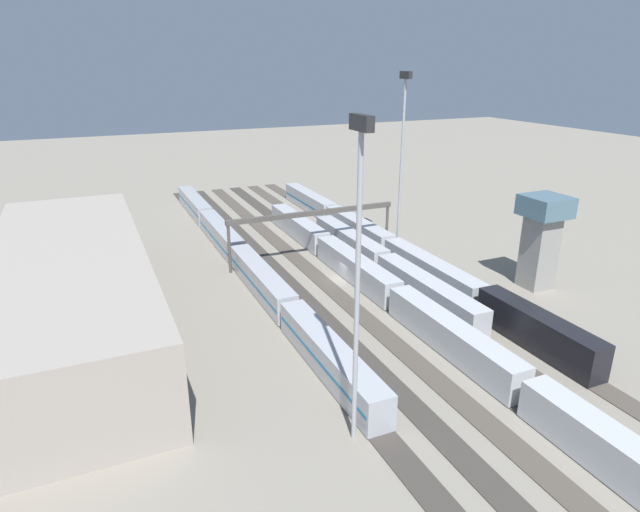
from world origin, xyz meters
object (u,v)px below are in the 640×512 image
at_px(maintenance_shed, 72,288).
at_px(light_mast_0, 402,143).
at_px(train_on_track_1, 384,264).
at_px(light_mast_1, 358,250).
at_px(control_tower, 541,235).
at_px(train_on_track_5, 239,255).
at_px(train_on_track_0, 384,244).
at_px(signal_gantry, 313,218).
at_px(train_on_track_2, 396,298).

bearing_deg(maintenance_shed, light_mast_0, -81.26).
distance_m(train_on_track_1, light_mast_0, 21.56).
distance_m(light_mast_1, maintenance_shed, 43.37).
bearing_deg(light_mast_0, control_tower, -155.18).
bearing_deg(train_on_track_5, train_on_track_0, -101.61).
xyz_separation_m(train_on_track_5, signal_gantry, (-2.40, -12.50, 5.54)).
relative_size(train_on_track_1, train_on_track_2, 0.49).
height_order(maintenance_shed, control_tower, control_tower).
height_order(train_on_track_0, control_tower, control_tower).
xyz_separation_m(train_on_track_5, train_on_track_1, (-13.74, -20.00, 0.01)).
distance_m(train_on_track_1, light_mast_1, 43.15).
distance_m(train_on_track_5, train_on_track_2, 29.73).
bearing_deg(signal_gantry, train_on_track_5, 79.12).
bearing_deg(light_mast_0, train_on_track_0, 107.30).
height_order(light_mast_1, control_tower, light_mast_1).
height_order(light_mast_0, light_mast_1, light_mast_0).
height_order(train_on_track_0, train_on_track_2, train_on_track_0).
height_order(train_on_track_5, light_mast_1, light_mast_1).
distance_m(train_on_track_5, light_mast_0, 33.54).
relative_size(train_on_track_0, train_on_track_2, 0.95).
relative_size(light_mast_0, control_tower, 2.19).
xyz_separation_m(signal_gantry, control_tower, (-24.37, -26.42, 0.69)).
distance_m(train_on_track_5, light_mast_1, 49.63).
bearing_deg(light_mast_1, train_on_track_1, -34.14).
bearing_deg(maintenance_shed, train_on_track_2, -108.35).
bearing_deg(light_mast_0, maintenance_shed, 98.74).
distance_m(train_on_track_0, signal_gantry, 13.92).
bearing_deg(light_mast_0, signal_gantry, 84.02).
bearing_deg(light_mast_1, maintenance_shed, 33.41).
bearing_deg(maintenance_shed, train_on_track_5, -63.98).
bearing_deg(train_on_track_2, train_on_track_5, 30.30).
bearing_deg(train_on_track_5, control_tower, -124.53).
bearing_deg(maintenance_shed, train_on_track_0, -81.86).
distance_m(light_mast_0, control_tower, 27.37).
bearing_deg(control_tower, signal_gantry, 47.31).
bearing_deg(light_mast_0, train_on_track_1, 138.96).
height_order(train_on_track_1, light_mast_0, light_mast_0).
height_order(train_on_track_5, light_mast_0, light_mast_0).
bearing_deg(control_tower, light_mast_1, 115.89).
xyz_separation_m(train_on_track_1, light_mast_1, (-33.11, 22.46, 16.16)).
bearing_deg(signal_gantry, control_tower, -132.69).
relative_size(train_on_track_5, train_on_track_2, 1.00).
xyz_separation_m(train_on_track_0, signal_gantry, (2.73, 12.50, 5.49)).
distance_m(train_on_track_2, light_mast_1, 31.85).
height_order(train_on_track_0, light_mast_0, light_mast_0).
relative_size(light_mast_1, maintenance_shed, 0.49).
relative_size(train_on_track_1, light_mast_1, 1.64).
bearing_deg(light_mast_0, train_on_track_5, 81.85).
bearing_deg(control_tower, train_on_track_5, 55.47).
xyz_separation_m(train_on_track_0, train_on_track_2, (-20.53, 10.00, -0.05)).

